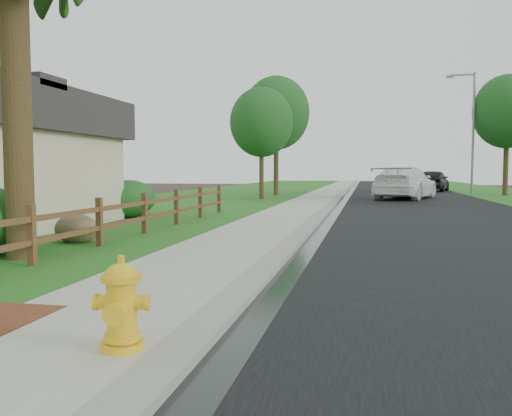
% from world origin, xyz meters
% --- Properties ---
extents(ground, '(120.00, 120.00, 0.00)m').
position_xyz_m(ground, '(0.00, 0.00, 0.00)').
color(ground, '#32251B').
extents(road, '(8.00, 90.00, 0.02)m').
position_xyz_m(road, '(4.60, 35.00, 0.01)').
color(road, black).
rests_on(road, ground).
extents(curb, '(0.40, 90.00, 0.12)m').
position_xyz_m(curb, '(0.40, 35.00, 0.06)').
color(curb, gray).
rests_on(curb, ground).
extents(wet_gutter, '(0.50, 90.00, 0.00)m').
position_xyz_m(wet_gutter, '(0.75, 35.00, 0.02)').
color(wet_gutter, black).
rests_on(wet_gutter, road).
extents(sidewalk, '(2.20, 90.00, 0.10)m').
position_xyz_m(sidewalk, '(-0.90, 35.00, 0.05)').
color(sidewalk, gray).
rests_on(sidewalk, ground).
extents(grass_strip, '(1.60, 90.00, 0.06)m').
position_xyz_m(grass_strip, '(-2.80, 35.00, 0.03)').
color(grass_strip, '#275E1B').
rests_on(grass_strip, ground).
extents(lawn_near, '(9.00, 90.00, 0.04)m').
position_xyz_m(lawn_near, '(-8.00, 35.00, 0.02)').
color(lawn_near, '#275E1B').
rests_on(lawn_near, ground).
extents(verge_far, '(6.00, 90.00, 0.04)m').
position_xyz_m(verge_far, '(11.50, 35.00, 0.02)').
color(verge_far, '#275E1B').
rests_on(verge_far, ground).
extents(ranch_fence, '(0.12, 16.92, 1.10)m').
position_xyz_m(ranch_fence, '(-3.60, 6.40, 0.62)').
color(ranch_fence, '#53311B').
rests_on(ranch_fence, ground).
extents(fire_hydrant, '(0.55, 0.45, 0.84)m').
position_xyz_m(fire_hydrant, '(-0.10, -1.08, 0.49)').
color(fire_hydrant, yellow).
rests_on(fire_hydrant, sidewalk).
extents(white_suv, '(4.41, 6.92, 1.87)m').
position_xyz_m(white_suv, '(4.20, 27.14, 0.95)').
color(white_suv, white).
rests_on(white_suv, road).
extents(dark_car_mid, '(3.22, 5.39, 1.72)m').
position_xyz_m(dark_car_mid, '(7.20, 39.54, 0.88)').
color(dark_car_mid, black).
rests_on(dark_car_mid, road).
extents(dark_car_far, '(3.46, 5.46, 1.70)m').
position_xyz_m(dark_car_far, '(5.03, 38.62, 0.87)').
color(dark_car_far, black).
rests_on(dark_car_far, road).
extents(streetlight, '(1.84, 0.20, 7.99)m').
position_xyz_m(streetlight, '(8.55, 31.84, 4.53)').
color(streetlight, gray).
rests_on(streetlight, ground).
extents(boulder, '(1.09, 0.86, 0.69)m').
position_xyz_m(boulder, '(-4.49, 5.80, 0.34)').
color(boulder, brown).
rests_on(boulder, ground).
extents(shrub_c, '(2.27, 2.27, 1.30)m').
position_xyz_m(shrub_c, '(-6.25, 12.10, 0.65)').
color(shrub_c, '#183F16').
rests_on(shrub_c, ground).
extents(shrub_d, '(2.05, 2.05, 1.33)m').
position_xyz_m(shrub_d, '(-6.50, 12.94, 0.67)').
color(shrub_d, '#183F16').
rests_on(shrub_d, ground).
extents(tree_near_left, '(3.61, 3.61, 6.39)m').
position_xyz_m(tree_near_left, '(-3.90, 25.00, 4.40)').
color(tree_near_left, '#312214').
rests_on(tree_near_left, ground).
extents(tree_mid_left, '(4.40, 4.40, 7.87)m').
position_xyz_m(tree_mid_left, '(-3.90, 30.08, 5.43)').
color(tree_mid_left, '#312214').
rests_on(tree_mid_left, ground).
extents(tree_mid_right, '(4.35, 4.35, 7.88)m').
position_xyz_m(tree_mid_right, '(10.88, 32.50, 5.47)').
color(tree_mid_right, '#312214').
rests_on(tree_mid_right, ground).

